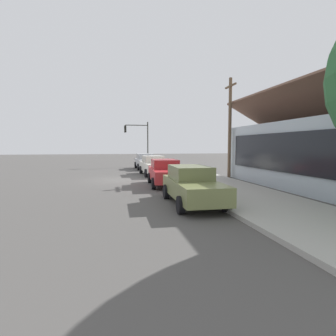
{
  "coord_description": "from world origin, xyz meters",
  "views": [
    {
      "loc": [
        20.04,
        -0.61,
        2.48
      ],
      "look_at": [
        1.6,
        3.15,
        0.93
      ],
      "focal_mm": 29.7,
      "sensor_mm": 36.0,
      "label": 1
    }
  ],
  "objects_px": {
    "car_cherry": "(165,172)",
    "car_silver": "(145,161)",
    "utility_pole_wooden": "(230,126)",
    "car_ivory": "(154,165)",
    "traffic_light_main": "(139,137)",
    "fire_hydrant_red": "(198,180)",
    "car_olive": "(192,185)"
  },
  "relations": [
    {
      "from": "car_cherry",
      "to": "car_silver",
      "type": "bearing_deg",
      "value": -178.03
    },
    {
      "from": "car_silver",
      "to": "utility_pole_wooden",
      "type": "relative_size",
      "value": 0.61
    },
    {
      "from": "car_silver",
      "to": "car_cherry",
      "type": "distance_m",
      "value": 12.17
    },
    {
      "from": "car_silver",
      "to": "car_ivory",
      "type": "relative_size",
      "value": 0.95
    },
    {
      "from": "traffic_light_main",
      "to": "utility_pole_wooden",
      "type": "xyz_separation_m",
      "value": [
        12.76,
        5.66,
        0.44
      ]
    },
    {
      "from": "car_silver",
      "to": "car_cherry",
      "type": "height_order",
      "value": "same"
    },
    {
      "from": "fire_hydrant_red",
      "to": "utility_pole_wooden",
      "type": "bearing_deg",
      "value": 139.89
    },
    {
      "from": "car_ivory",
      "to": "utility_pole_wooden",
      "type": "height_order",
      "value": "utility_pole_wooden"
    },
    {
      "from": "car_ivory",
      "to": "utility_pole_wooden",
      "type": "bearing_deg",
      "value": 58.22
    },
    {
      "from": "utility_pole_wooden",
      "to": "car_cherry",
      "type": "bearing_deg",
      "value": -61.38
    },
    {
      "from": "car_silver",
      "to": "utility_pole_wooden",
      "type": "bearing_deg",
      "value": 29.38
    },
    {
      "from": "car_ivory",
      "to": "car_cherry",
      "type": "distance_m",
      "value": 6.11
    },
    {
      "from": "car_olive",
      "to": "fire_hydrant_red",
      "type": "xyz_separation_m",
      "value": [
        -3.92,
        1.5,
        -0.32
      ]
    },
    {
      "from": "car_silver",
      "to": "car_ivory",
      "type": "height_order",
      "value": "same"
    },
    {
      "from": "car_cherry",
      "to": "traffic_light_main",
      "type": "xyz_separation_m",
      "value": [
        -15.79,
        -0.11,
        2.68
      ]
    },
    {
      "from": "car_olive",
      "to": "car_ivory",
      "type": "bearing_deg",
      "value": -179.72
    },
    {
      "from": "car_silver",
      "to": "car_olive",
      "type": "xyz_separation_m",
      "value": [
        17.82,
        -0.15,
        0.0
      ]
    },
    {
      "from": "traffic_light_main",
      "to": "fire_hydrant_red",
      "type": "distance_m",
      "value": 17.84
    },
    {
      "from": "car_cherry",
      "to": "traffic_light_main",
      "type": "relative_size",
      "value": 0.85
    },
    {
      "from": "car_silver",
      "to": "utility_pole_wooden",
      "type": "height_order",
      "value": "utility_pole_wooden"
    },
    {
      "from": "car_olive",
      "to": "car_cherry",
      "type": "bearing_deg",
      "value": -178.54
    },
    {
      "from": "car_silver",
      "to": "car_olive",
      "type": "distance_m",
      "value": 17.82
    },
    {
      "from": "car_ivory",
      "to": "utility_pole_wooden",
      "type": "distance_m",
      "value": 6.92
    },
    {
      "from": "car_cherry",
      "to": "car_olive",
      "type": "relative_size",
      "value": 0.92
    },
    {
      "from": "car_silver",
      "to": "fire_hydrant_red",
      "type": "relative_size",
      "value": 6.45
    },
    {
      "from": "car_olive",
      "to": "traffic_light_main",
      "type": "relative_size",
      "value": 0.91
    },
    {
      "from": "car_ivory",
      "to": "car_olive",
      "type": "relative_size",
      "value": 1.02
    },
    {
      "from": "car_ivory",
      "to": "traffic_light_main",
      "type": "xyz_separation_m",
      "value": [
        -9.69,
        -0.3,
        2.68
      ]
    },
    {
      "from": "car_cherry",
      "to": "fire_hydrant_red",
      "type": "xyz_separation_m",
      "value": [
        1.72,
        1.55,
        -0.32
      ]
    },
    {
      "from": "car_ivory",
      "to": "car_cherry",
      "type": "height_order",
      "value": "same"
    },
    {
      "from": "car_ivory",
      "to": "fire_hydrant_red",
      "type": "height_order",
      "value": "car_ivory"
    },
    {
      "from": "traffic_light_main",
      "to": "fire_hydrant_red",
      "type": "bearing_deg",
      "value": 5.41
    }
  ]
}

